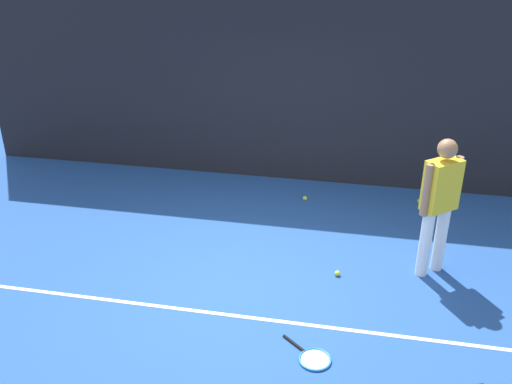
# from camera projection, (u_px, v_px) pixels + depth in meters

# --- Properties ---
(ground_plane) EXTENTS (12.00, 12.00, 0.00)m
(ground_plane) POSITION_uv_depth(u_px,v_px,m) (249.00, 284.00, 6.72)
(ground_plane) COLOR #234C93
(back_fence) EXTENTS (10.00, 0.10, 2.86)m
(back_fence) POSITION_uv_depth(u_px,v_px,m) (289.00, 91.00, 8.72)
(back_fence) COLOR black
(back_fence) RESTS_ON ground
(court_line) EXTENTS (9.00, 0.05, 0.00)m
(court_line) POSITION_uv_depth(u_px,v_px,m) (238.00, 316.00, 6.19)
(court_line) COLOR white
(court_line) RESTS_ON ground
(tennis_player) EXTENTS (0.45, 0.42, 1.70)m
(tennis_player) POSITION_uv_depth(u_px,v_px,m) (439.00, 200.00, 6.53)
(tennis_player) COLOR white
(tennis_player) RESTS_ON ground
(tennis_racket) EXTENTS (0.59, 0.52, 0.03)m
(tennis_racket) POSITION_uv_depth(u_px,v_px,m) (313.00, 358.00, 5.60)
(tennis_racket) COLOR black
(tennis_racket) RESTS_ON ground
(tennis_ball_near_player) EXTENTS (0.07, 0.07, 0.07)m
(tennis_ball_near_player) POSITION_uv_depth(u_px,v_px,m) (305.00, 198.00, 8.61)
(tennis_ball_near_player) COLOR #CCE033
(tennis_ball_near_player) RESTS_ON ground
(tennis_ball_by_fence) EXTENTS (0.07, 0.07, 0.07)m
(tennis_ball_by_fence) POSITION_uv_depth(u_px,v_px,m) (337.00, 273.00, 6.85)
(tennis_ball_by_fence) COLOR #CCE033
(tennis_ball_by_fence) RESTS_ON ground
(tennis_ball_mid_court) EXTENTS (0.07, 0.07, 0.07)m
(tennis_ball_mid_court) POSITION_uv_depth(u_px,v_px,m) (420.00, 201.00, 8.53)
(tennis_ball_mid_court) COLOR #CCE033
(tennis_ball_mid_court) RESTS_ON ground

